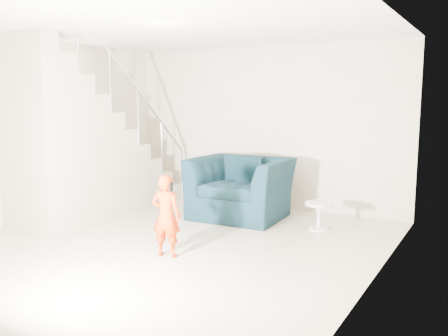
{
  "coord_description": "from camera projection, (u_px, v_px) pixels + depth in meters",
  "views": [
    {
      "loc": [
        3.51,
        -4.56,
        1.82
      ],
      "look_at": [
        0.15,
        1.2,
        0.85
      ],
      "focal_mm": 38.0,
      "sensor_mm": 36.0,
      "label": 1
    }
  ],
  "objects": [
    {
      "name": "staircase",
      "position": [
        81.0,
        157.0,
        7.24
      ],
      "size": [
        1.02,
        3.03,
        3.62
      ],
      "color": "#ADA089",
      "rests_on": "floor"
    },
    {
      "name": "throw",
      "position": [
        207.0,
        176.0,
        7.69
      ],
      "size": [
        0.05,
        0.49,
        0.55
      ],
      "primitive_type": "cube",
      "color": "black",
      "rests_on": "armchair"
    },
    {
      "name": "ceiling",
      "position": [
        161.0,
        23.0,
        5.52
      ],
      "size": [
        5.5,
        5.5,
        0.0
      ],
      "primitive_type": "plane",
      "rotation": [
        3.14,
        0.0,
        0.0
      ],
      "color": "silver",
      "rests_on": "back_wall"
    },
    {
      "name": "phone",
      "position": [
        171.0,
        187.0,
        5.33
      ],
      "size": [
        0.03,
        0.05,
        0.1
      ],
      "primitive_type": "cube",
      "rotation": [
        0.0,
        0.0,
        0.15
      ],
      "color": "black",
      "rests_on": "toddler"
    },
    {
      "name": "right_wall",
      "position": [
        375.0,
        149.0,
        4.47
      ],
      "size": [
        0.0,
        5.5,
        5.5
      ],
      "primitive_type": "plane",
      "rotation": [
        1.57,
        0.0,
        -1.57
      ],
      "color": "#B7AA95",
      "rests_on": "floor"
    },
    {
      "name": "back_wall",
      "position": [
        262.0,
        127.0,
        8.07
      ],
      "size": [
        5.0,
        0.0,
        5.0
      ],
      "primitive_type": "plane",
      "rotation": [
        1.57,
        0.0,
        0.0
      ],
      "color": "#B7AA95",
      "rests_on": "floor"
    },
    {
      "name": "armchair",
      "position": [
        241.0,
        188.0,
        7.34
      ],
      "size": [
        1.47,
        1.3,
        0.92
      ],
      "primitive_type": "imported",
      "rotation": [
        0.0,
        0.0,
        0.05
      ],
      "color": "black",
      "rests_on": "floor"
    },
    {
      "name": "cushion",
      "position": [
        250.0,
        170.0,
        7.49
      ],
      "size": [
        0.47,
        0.22,
        0.46
      ],
      "primitive_type": "cube",
      "rotation": [
        0.21,
        0.0,
        0.0
      ],
      "color": "black",
      "rests_on": "armchair"
    },
    {
      "name": "floor",
      "position": [
        165.0,
        246.0,
        5.91
      ],
      "size": [
        5.5,
        5.5,
        0.0
      ],
      "primitive_type": "plane",
      "color": "tan",
      "rests_on": "ground"
    },
    {
      "name": "side_table",
      "position": [
        319.0,
        211.0,
        6.64
      ],
      "size": [
        0.39,
        0.39,
        0.39
      ],
      "color": "silver",
      "rests_on": "floor"
    },
    {
      "name": "left_wall",
      "position": [
        27.0,
        131.0,
        6.96
      ],
      "size": [
        0.0,
        5.5,
        5.5
      ],
      "primitive_type": "plane",
      "rotation": [
        1.57,
        0.0,
        1.57
      ],
      "color": "#B7AA95",
      "rests_on": "floor"
    },
    {
      "name": "toddler",
      "position": [
        166.0,
        216.0,
        5.48
      ],
      "size": [
        0.39,
        0.3,
        0.97
      ],
      "primitive_type": "imported",
      "rotation": [
        0.0,
        0.0,
        3.36
      ],
      "color": "#B03005",
      "rests_on": "floor"
    }
  ]
}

